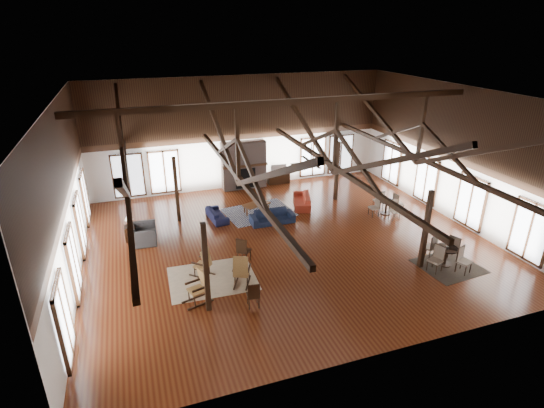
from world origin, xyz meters
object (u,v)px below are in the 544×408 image
object	(u,v)px
sofa_orange	(302,200)
coffee_table	(256,205)
sofa_navy_left	(217,214)
tv_console	(278,178)
sofa_navy_front	(272,217)
cafe_table_far	(386,205)
cafe_table_near	(446,253)
armchair	(143,234)

from	to	relation	value
sofa_orange	coffee_table	size ratio (longest dim) A/B	1.40
sofa_navy_left	tv_console	xyz separation A→B (m)	(4.34, 3.67, 0.07)
sofa_navy_left	coffee_table	distance (m)	1.96
sofa_navy_front	sofa_orange	xyz separation A→B (m)	(2.05, 1.42, -0.00)
sofa_navy_left	cafe_table_far	size ratio (longest dim) A/B	0.93
cafe_table_near	tv_console	size ratio (longest dim) A/B	1.55
sofa_navy_front	sofa_navy_left	bearing A→B (deg)	152.72
coffee_table	armchair	xyz separation A→B (m)	(-5.30, -1.35, -0.05)
coffee_table	sofa_navy_front	bearing A→B (deg)	-95.32
armchair	cafe_table_near	distance (m)	11.96
sofa_orange	sofa_navy_left	bearing A→B (deg)	-67.89
sofa_navy_left	cafe_table_near	xyz separation A→B (m)	(7.26, -6.77, 0.25)
coffee_table	cafe_table_near	bearing A→B (deg)	-73.15
sofa_orange	coffee_table	world-z (taller)	sofa_orange
coffee_table	armchair	bearing A→B (deg)	173.42
sofa_navy_left	armchair	world-z (taller)	armchair
coffee_table	cafe_table_far	bearing A→B (deg)	-40.88
sofa_orange	cafe_table_far	world-z (taller)	cafe_table_far
sofa_navy_left	sofa_orange	bearing A→B (deg)	-93.08
sofa_navy_front	cafe_table_near	xyz separation A→B (m)	(4.96, -5.57, 0.20)
sofa_orange	armchair	size ratio (longest dim) A/B	1.70
sofa_navy_front	cafe_table_far	bearing A→B (deg)	-8.47
sofa_navy_front	cafe_table_far	size ratio (longest dim) A/B	1.12
cafe_table_far	tv_console	world-z (taller)	cafe_table_far
cafe_table_far	tv_console	size ratio (longest dim) A/B	1.44
armchair	tv_console	world-z (taller)	armchair
cafe_table_near	armchair	bearing A→B (deg)	152.56
sofa_navy_left	coffee_table	size ratio (longest dim) A/B	1.18
sofa_navy_front	sofa_navy_left	distance (m)	2.60
sofa_navy_left	cafe_table_near	world-z (taller)	cafe_table_near
sofa_navy_front	sofa_navy_left	xyz separation A→B (m)	(-2.30, 1.19, -0.05)
armchair	sofa_orange	bearing A→B (deg)	-75.06
sofa_navy_left	tv_console	world-z (taller)	tv_console
sofa_navy_left	cafe_table_far	bearing A→B (deg)	-110.57
coffee_table	tv_console	world-z (taller)	tv_console
sofa_navy_front	cafe_table_far	world-z (taller)	cafe_table_far
coffee_table	cafe_table_far	size ratio (longest dim) A/B	0.79
sofa_navy_front	coffee_table	size ratio (longest dim) A/B	1.42
coffee_table	cafe_table_far	xyz separation A→B (m)	(5.81, -2.11, 0.04)
sofa_navy_front	armchair	xyz separation A→B (m)	(-5.66, -0.06, 0.09)
coffee_table	tv_console	distance (m)	4.30
sofa_navy_left	sofa_navy_front	bearing A→B (deg)	-123.38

